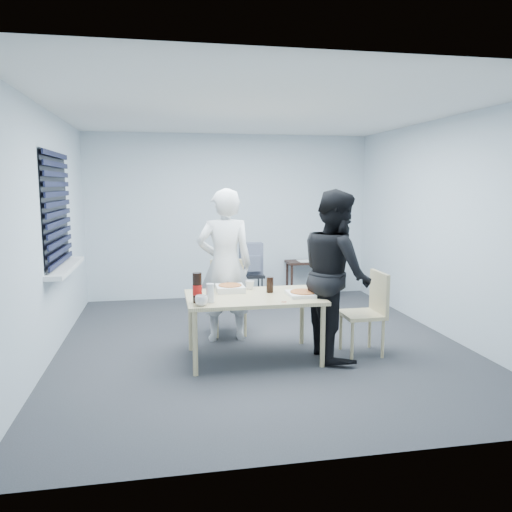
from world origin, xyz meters
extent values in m
plane|color=#2F2F34|center=(0.00, 0.00, 0.00)|extent=(5.00, 5.00, 0.00)
plane|color=white|center=(0.00, 0.00, 2.60)|extent=(5.00, 5.00, 0.00)
plane|color=silver|center=(0.00, 2.50, 1.30)|extent=(4.50, 0.00, 4.50)
plane|color=silver|center=(0.00, -2.50, 1.30)|extent=(4.50, 0.00, 4.50)
plane|color=silver|center=(-2.25, 0.00, 1.30)|extent=(0.00, 5.00, 5.00)
plane|color=silver|center=(2.25, 0.00, 1.30)|extent=(0.00, 5.00, 5.00)
plane|color=black|center=(-2.23, 0.40, 1.55)|extent=(0.00, 1.30, 1.30)
cube|color=black|center=(-2.21, 0.40, 1.55)|extent=(0.04, 1.30, 1.25)
cube|color=silver|center=(-2.16, 0.40, 0.89)|extent=(0.18, 1.42, 0.05)
cube|color=beige|center=(-0.17, -0.48, 0.66)|extent=(1.38, 0.88, 0.04)
cylinder|color=beige|center=(-0.80, -0.85, 0.32)|extent=(0.05, 0.05, 0.64)
cylinder|color=beige|center=(-0.80, -0.10, 0.32)|extent=(0.05, 0.05, 0.64)
cylinder|color=beige|center=(0.46, -0.85, 0.32)|extent=(0.05, 0.05, 0.64)
cylinder|color=beige|center=(0.46, -0.10, 0.32)|extent=(0.05, 0.05, 0.64)
cube|color=beige|center=(-0.30, 0.45, 0.43)|extent=(0.42, 0.42, 0.04)
cube|color=beige|center=(-0.30, 0.64, 0.67)|extent=(0.42, 0.04, 0.44)
cylinder|color=beige|center=(-0.47, 0.28, 0.21)|extent=(0.03, 0.03, 0.41)
cylinder|color=beige|center=(-0.47, 0.62, 0.21)|extent=(0.03, 0.03, 0.41)
cylinder|color=beige|center=(-0.13, 0.28, 0.21)|extent=(0.03, 0.03, 0.41)
cylinder|color=beige|center=(-0.13, 0.62, 0.21)|extent=(0.03, 0.03, 0.41)
cube|color=beige|center=(1.00, -0.55, 0.43)|extent=(0.42, 0.42, 0.04)
cube|color=beige|center=(1.19, -0.55, 0.67)|extent=(0.04, 0.42, 0.44)
cylinder|color=beige|center=(0.83, -0.72, 0.21)|extent=(0.03, 0.03, 0.41)
cylinder|color=beige|center=(0.83, -0.38, 0.21)|extent=(0.03, 0.03, 0.41)
cylinder|color=beige|center=(1.17, -0.72, 0.21)|extent=(0.03, 0.03, 0.41)
cylinder|color=beige|center=(1.17, -0.38, 0.21)|extent=(0.03, 0.03, 0.41)
imported|color=silver|center=(-0.38, 0.22, 0.89)|extent=(0.65, 0.42, 1.77)
imported|color=black|center=(0.70, -0.55, 0.89)|extent=(0.47, 0.86, 1.77)
cube|color=#341D17|center=(1.32, 2.28, 0.56)|extent=(0.87, 0.39, 0.04)
cylinder|color=#341D17|center=(0.93, 2.13, 0.27)|extent=(0.04, 0.04, 0.54)
cylinder|color=#341D17|center=(0.93, 2.43, 0.27)|extent=(0.04, 0.04, 0.54)
cylinder|color=#341D17|center=(1.72, 2.13, 0.27)|extent=(0.04, 0.04, 0.54)
cylinder|color=#341D17|center=(1.72, 2.43, 0.27)|extent=(0.04, 0.04, 0.54)
cube|color=black|center=(0.19, 1.71, 0.48)|extent=(0.36, 0.36, 0.04)
cylinder|color=black|center=(0.05, 1.57, 0.23)|extent=(0.04, 0.04, 0.46)
cylinder|color=black|center=(0.05, 1.84, 0.23)|extent=(0.04, 0.04, 0.46)
cylinder|color=black|center=(0.33, 1.57, 0.23)|extent=(0.04, 0.04, 0.46)
cylinder|color=black|center=(0.33, 1.84, 0.23)|extent=(0.04, 0.04, 0.46)
cube|color=slate|center=(0.19, 1.71, 0.73)|extent=(0.33, 0.18, 0.47)
cube|color=slate|center=(0.19, 1.58, 0.68)|extent=(0.25, 0.07, 0.22)
cube|color=white|center=(-0.38, -0.23, 0.69)|extent=(0.29, 0.29, 0.03)
cube|color=white|center=(-0.38, -0.23, 0.72)|extent=(0.29, 0.29, 0.03)
cylinder|color=#CC7F38|center=(-0.38, -0.23, 0.74)|extent=(0.25, 0.25, 0.01)
cube|color=white|center=(0.34, -0.57, 0.69)|extent=(0.33, 0.33, 0.03)
cylinder|color=#CC7F38|center=(0.34, -0.57, 0.71)|extent=(0.28, 0.28, 0.01)
imported|color=white|center=(-0.73, -0.81, 0.72)|extent=(0.17, 0.17, 0.10)
imported|color=white|center=(-0.15, -0.15, 0.72)|extent=(0.10, 0.10, 0.09)
cylinder|color=black|center=(0.03, -0.36, 0.76)|extent=(0.09, 0.09, 0.17)
cylinder|color=black|center=(-0.76, -0.69, 0.82)|extent=(0.09, 0.09, 0.30)
cylinder|color=red|center=(-0.76, -0.69, 0.80)|extent=(0.09, 0.09, 0.10)
cylinder|color=silver|center=(-0.64, -0.70, 0.77)|extent=(0.09, 0.09, 0.19)
torus|color=red|center=(0.07, -0.81, 0.67)|extent=(0.06, 0.06, 0.00)
cube|color=white|center=(1.17, 2.27, 0.58)|extent=(0.29, 0.33, 0.00)
cube|color=black|center=(1.54, 2.30, 0.61)|extent=(0.18, 0.16, 0.06)
camera|label=1|loc=(-1.07, -5.44, 1.81)|focal=35.00mm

